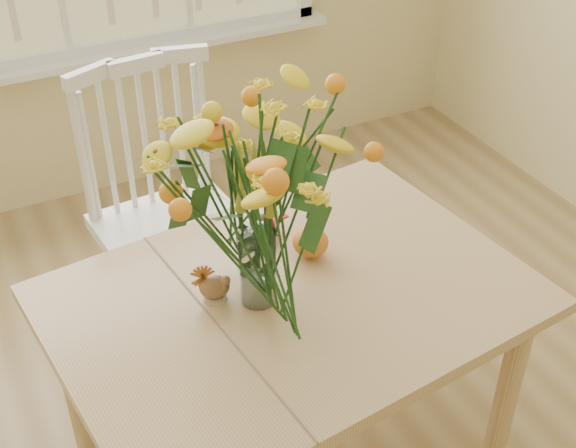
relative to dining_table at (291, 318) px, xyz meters
name	(u,v)px	position (x,y,z in m)	size (l,w,h in m)	color
dining_table	(291,318)	(0.00, 0.00, 0.00)	(1.36, 1.04, 0.68)	tan
windsor_chair	(163,200)	(-0.12, 0.73, -0.01)	(0.52, 0.50, 1.04)	white
flower_vase	(255,196)	(-0.09, 0.02, 0.42)	(0.46, 0.46, 0.55)	white
pumpkin	(310,243)	(0.13, 0.13, 0.13)	(0.10, 0.10, 0.08)	#CD5918
turkey_figurine	(214,287)	(-0.19, 0.07, 0.13)	(0.10, 0.08, 0.10)	#CCB78C
dark_gourd	(262,227)	(0.04, 0.27, 0.13)	(0.13, 0.11, 0.07)	#38160F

